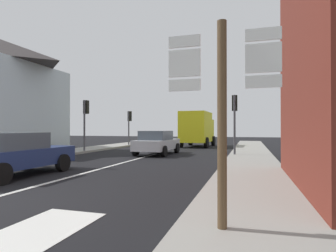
% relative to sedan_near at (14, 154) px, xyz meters
% --- Properties ---
extents(ground_plane, '(80.00, 80.00, 0.00)m').
position_rel_sedan_near_xyz_m(ground_plane, '(1.93, 7.09, -0.76)').
color(ground_plane, black).
extents(sidewalk_right, '(2.38, 44.00, 0.14)m').
position_rel_sedan_near_xyz_m(sidewalk_right, '(7.69, 5.09, -0.69)').
color(sidewalk_right, gray).
rests_on(sidewalk_right, ground).
extents(sidewalk_left, '(2.38, 44.00, 0.14)m').
position_rel_sedan_near_xyz_m(sidewalk_left, '(-3.84, 5.09, -0.69)').
color(sidewalk_left, gray).
rests_on(sidewalk_left, ground).
extents(lane_centre_stripe, '(0.16, 12.00, 0.01)m').
position_rel_sedan_near_xyz_m(lane_centre_stripe, '(1.93, 3.09, -0.75)').
color(lane_centre_stripe, silver).
rests_on(lane_centre_stripe, ground).
extents(lane_turn_arrow, '(1.20, 2.20, 0.01)m').
position_rel_sedan_near_xyz_m(lane_turn_arrow, '(4.44, -3.91, -0.75)').
color(lane_turn_arrow, silver).
rests_on(lane_turn_arrow, ground).
extents(sedan_near, '(1.97, 4.20, 1.47)m').
position_rel_sedan_near_xyz_m(sedan_near, '(0.00, 0.00, 0.00)').
color(sedan_near, navy).
rests_on(sedan_near, ground).
extents(sedan_far, '(2.02, 4.23, 1.47)m').
position_rel_sedan_near_xyz_m(sedan_far, '(2.13, 8.77, 0.00)').
color(sedan_far, '#B7BABF').
rests_on(sedan_far, ground).
extents(delivery_truck, '(2.66, 5.09, 3.05)m').
position_rel_sedan_near_xyz_m(delivery_truck, '(3.18, 16.81, 0.89)').
color(delivery_truck, yellow).
rests_on(delivery_truck, ground).
extents(route_sign_post, '(1.66, 0.14, 3.20)m').
position_rel_sedan_near_xyz_m(route_sign_post, '(7.23, -3.31, 1.15)').
color(route_sign_post, brown).
rests_on(route_sign_post, ground).
extents(traffic_light_far_left, '(0.30, 0.49, 3.20)m').
position_rel_sedan_near_xyz_m(traffic_light_far_left, '(-2.95, 15.86, 1.61)').
color(traffic_light_far_left, '#47474C').
rests_on(traffic_light_far_left, ground).
extents(traffic_light_near_left, '(0.30, 0.49, 3.51)m').
position_rel_sedan_near_xyz_m(traffic_light_near_left, '(-2.95, 8.79, 1.84)').
color(traffic_light_near_left, '#47474C').
rests_on(traffic_light_near_left, ground).
extents(traffic_light_near_right, '(0.30, 0.49, 3.53)m').
position_rel_sedan_near_xyz_m(traffic_light_near_right, '(6.80, 8.90, 1.86)').
color(traffic_light_near_right, '#47474C').
rests_on(traffic_light_near_right, ground).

